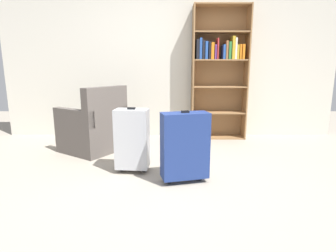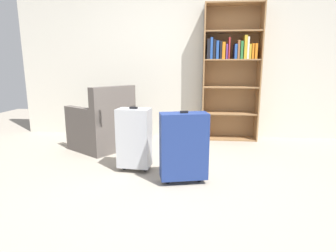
# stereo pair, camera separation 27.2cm
# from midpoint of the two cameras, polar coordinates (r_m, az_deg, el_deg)

# --- Properties ---
(ground_plane) EXTENTS (9.56, 9.56, 0.00)m
(ground_plane) POSITION_cam_midpoint_polar(r_m,az_deg,el_deg) (2.72, -2.27, -12.68)
(ground_plane) COLOR #9E9384
(back_wall) EXTENTS (5.47, 0.10, 2.60)m
(back_wall) POSITION_cam_midpoint_polar(r_m,az_deg,el_deg) (4.63, -1.32, 14.05)
(back_wall) COLOR beige
(back_wall) RESTS_ON ground
(bookshelf) EXTENTS (0.87, 0.29, 2.08)m
(bookshelf) POSITION_cam_midpoint_polar(r_m,az_deg,el_deg) (4.49, 8.94, 11.84)
(bookshelf) COLOR olive
(bookshelf) RESTS_ON ground
(armchair) EXTENTS (0.97, 0.97, 0.90)m
(armchair) POSITION_cam_midpoint_polar(r_m,az_deg,el_deg) (3.94, -17.04, -0.51)
(armchair) COLOR #59514C
(armchair) RESTS_ON ground
(mug) EXTENTS (0.12, 0.08, 0.10)m
(mug) POSITION_cam_midpoint_polar(r_m,az_deg,el_deg) (3.68, -10.17, -5.35)
(mug) COLOR #1959A5
(mug) RESTS_ON ground
(suitcase_navy_blue) EXTENTS (0.50, 0.31, 0.73)m
(suitcase_navy_blue) POSITION_cam_midpoint_polar(r_m,az_deg,el_deg) (2.71, 0.71, -4.16)
(suitcase_navy_blue) COLOR navy
(suitcase_navy_blue) RESTS_ON ground
(suitcase_silver) EXTENTS (0.37, 0.26, 0.72)m
(suitcase_silver) POSITION_cam_midpoint_polar(r_m,az_deg,el_deg) (3.03, -10.01, -2.69)
(suitcase_silver) COLOR #B7BABF
(suitcase_silver) RESTS_ON ground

